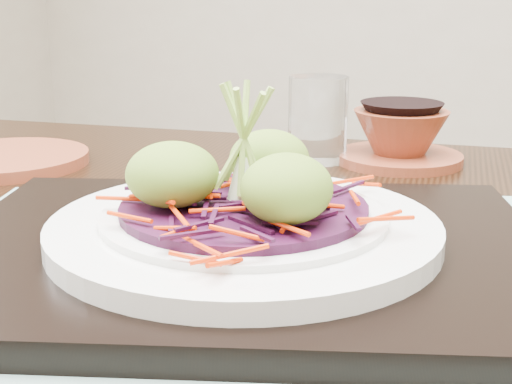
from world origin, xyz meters
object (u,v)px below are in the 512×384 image
at_px(dining_table, 282,349).
at_px(terracotta_side_plate, 5,159).
at_px(white_plate, 244,227).
at_px(serving_tray, 244,252).
at_px(terracotta_bowl_set, 400,139).
at_px(water_glass, 318,119).

distance_m(dining_table, terracotta_side_plate, 0.41).
bearing_deg(terracotta_side_plate, white_plate, -23.58).
distance_m(serving_tray, white_plate, 0.02).
relative_size(dining_table, white_plate, 4.85).
xyz_separation_m(dining_table, terracotta_bowl_set, (0.02, 0.30, 0.13)).
xyz_separation_m(dining_table, water_glass, (-0.07, 0.27, 0.15)).
bearing_deg(terracotta_bowl_set, terracotta_side_plate, -153.32).
xyz_separation_m(serving_tray, terracotta_bowl_set, (0.02, 0.37, 0.01)).
distance_m(white_plate, terracotta_side_plate, 0.42).
xyz_separation_m(serving_tray, water_glass, (-0.07, 0.34, 0.04)).
bearing_deg(serving_tray, terracotta_bowl_set, 65.82).
bearing_deg(white_plate, water_glass, 101.76).
relative_size(terracotta_side_plate, terracotta_bowl_set, 1.02).
height_order(dining_table, serving_tray, serving_tray).
bearing_deg(terracotta_side_plate, dining_table, -13.46).
bearing_deg(serving_tray, water_glass, 80.44).
bearing_deg(white_plate, terracotta_bowl_set, 87.14).
distance_m(terracotta_side_plate, water_glass, 0.36).
relative_size(white_plate, water_glass, 2.80).
height_order(water_glass, terracotta_bowl_set, water_glass).
relative_size(dining_table, serving_tray, 3.15).
bearing_deg(water_glass, terracotta_bowl_set, 18.89).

